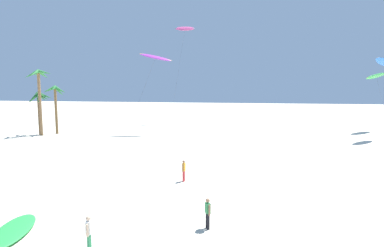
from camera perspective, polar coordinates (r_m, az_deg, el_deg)
palm_tree_0 at (r=53.17m, az=-26.54°, el=3.95°), size 4.14×3.91×6.66m
palm_tree_1 at (r=52.81m, az=-24.07°, el=4.86°), size 3.68×3.42×7.63m
palm_tree_2 at (r=52.05m, az=-26.54°, el=6.56°), size 4.08×4.16×10.00m
flying_kite_1 at (r=50.70m, az=32.09°, el=9.59°), size 4.81×11.12×11.50m
flying_kite_2 at (r=65.04m, az=-1.32°, el=17.18°), size 4.65×6.11×19.99m
flying_kite_3 at (r=59.82m, az=31.00°, el=7.58°), size 5.41×11.55×10.16m
flying_kite_4 at (r=49.51m, az=-6.79°, el=12.10°), size 6.49×3.82×12.94m
grounded_kite_1 at (r=18.47m, az=-30.26°, el=-16.75°), size 2.83×4.26×0.26m
person_foreground_walker at (r=16.31m, az=2.92°, el=-16.11°), size 0.33×0.44×1.61m
person_near_left at (r=14.83m, az=-18.58°, el=-18.64°), size 0.27×0.50×1.70m
person_near_right at (r=23.96m, az=-1.55°, el=-8.59°), size 0.23×0.51×1.67m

